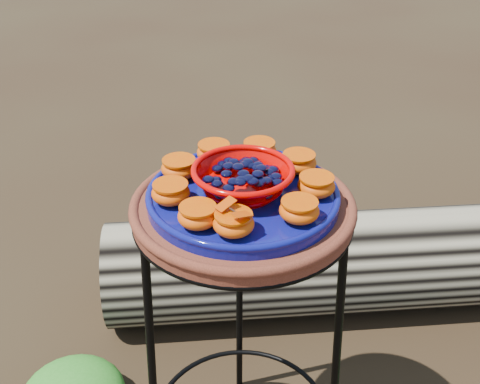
{
  "coord_description": "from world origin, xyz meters",
  "views": [
    {
      "loc": [
        -0.03,
        -0.92,
        1.31
      ],
      "look_at": [
        -0.01,
        0.0,
        0.75
      ],
      "focal_mm": 45.0,
      "sensor_mm": 36.0,
      "label": 1
    }
  ],
  "objects_px": {
    "plant_stand": "(242,354)",
    "terracotta_saucer": "(243,210)",
    "driftwood_log": "(382,260)",
    "red_bowl": "(243,180)",
    "cobalt_plate": "(243,197)"
  },
  "relations": [
    {
      "from": "plant_stand",
      "to": "terracotta_saucer",
      "type": "height_order",
      "value": "terracotta_saucer"
    },
    {
      "from": "driftwood_log",
      "to": "plant_stand",
      "type": "bearing_deg",
      "value": -128.92
    },
    {
      "from": "terracotta_saucer",
      "to": "red_bowl",
      "type": "height_order",
      "value": "red_bowl"
    },
    {
      "from": "plant_stand",
      "to": "red_bowl",
      "type": "xyz_separation_m",
      "value": [
        0.0,
        0.0,
        0.43
      ]
    },
    {
      "from": "cobalt_plate",
      "to": "driftwood_log",
      "type": "height_order",
      "value": "cobalt_plate"
    },
    {
      "from": "red_bowl",
      "to": "driftwood_log",
      "type": "bearing_deg",
      "value": 51.08
    },
    {
      "from": "plant_stand",
      "to": "driftwood_log",
      "type": "bearing_deg",
      "value": 51.08
    },
    {
      "from": "terracotta_saucer",
      "to": "cobalt_plate",
      "type": "xyz_separation_m",
      "value": [
        0.0,
        0.0,
        0.03
      ]
    },
    {
      "from": "cobalt_plate",
      "to": "terracotta_saucer",
      "type": "bearing_deg",
      "value": 0.0
    },
    {
      "from": "terracotta_saucer",
      "to": "cobalt_plate",
      "type": "height_order",
      "value": "cobalt_plate"
    },
    {
      "from": "terracotta_saucer",
      "to": "red_bowl",
      "type": "distance_m",
      "value": 0.06
    },
    {
      "from": "plant_stand",
      "to": "red_bowl",
      "type": "relative_size",
      "value": 4.07
    },
    {
      "from": "terracotta_saucer",
      "to": "plant_stand",
      "type": "bearing_deg",
      "value": 0.0
    },
    {
      "from": "cobalt_plate",
      "to": "red_bowl",
      "type": "distance_m",
      "value": 0.04
    },
    {
      "from": "plant_stand",
      "to": "driftwood_log",
      "type": "distance_m",
      "value": 0.75
    }
  ]
}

